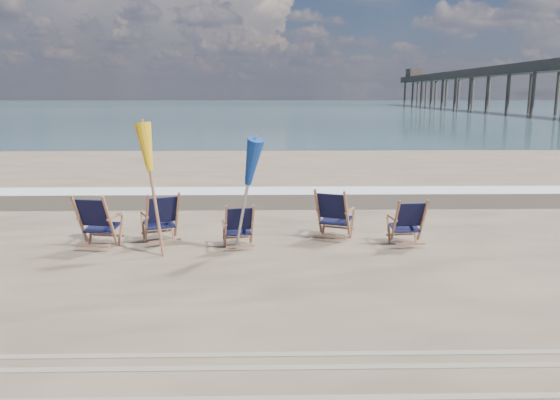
% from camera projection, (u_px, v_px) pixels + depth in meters
% --- Properties ---
extents(ocean, '(400.00, 400.00, 0.00)m').
position_uv_depth(ocean, '(269.00, 106.00, 133.84)').
color(ocean, '#3C5A63').
rests_on(ocean, ground).
extents(surf_foam, '(200.00, 1.40, 0.01)m').
position_uv_depth(surf_foam, '(276.00, 190.00, 16.37)').
color(surf_foam, silver).
rests_on(surf_foam, ground).
extents(wet_sand_strip, '(200.00, 2.60, 0.00)m').
position_uv_depth(wet_sand_strip, '(277.00, 200.00, 14.90)').
color(wet_sand_strip, '#42362A').
rests_on(wet_sand_strip, ground).
extents(tire_tracks, '(80.00, 1.30, 0.01)m').
position_uv_depth(tire_tracks, '(290.00, 382.00, 5.48)').
color(tire_tracks, gray).
rests_on(tire_tracks, ground).
extents(beach_chair_0, '(0.81, 0.88, 1.07)m').
position_uv_depth(beach_chair_0, '(110.00, 223.00, 10.00)').
color(beach_chair_0, black).
rests_on(beach_chair_0, ground).
extents(beach_chair_1, '(0.91, 0.95, 1.03)m').
position_uv_depth(beach_chair_1, '(177.00, 217.00, 10.53)').
color(beach_chair_1, black).
rests_on(beach_chair_1, ground).
extents(beach_chair_2, '(0.67, 0.73, 0.88)m').
position_uv_depth(beach_chair_2, '(252.00, 226.00, 10.14)').
color(beach_chair_2, black).
rests_on(beach_chair_2, ground).
extents(beach_chair_3, '(0.92, 0.96, 1.05)m').
position_uv_depth(beach_chair_3, '(347.00, 216.00, 10.60)').
color(beach_chair_3, black).
rests_on(beach_chair_3, ground).
extents(beach_chair_4, '(0.67, 0.74, 0.95)m').
position_uv_depth(beach_chair_4, '(423.00, 222.00, 10.26)').
color(beach_chair_4, black).
rests_on(beach_chair_4, ground).
extents(umbrella_yellow, '(0.30, 0.30, 2.37)m').
position_uv_depth(umbrella_yellow, '(152.00, 153.00, 9.53)').
color(umbrella_yellow, '#986144').
rests_on(umbrella_yellow, ground).
extents(umbrella_blue, '(0.30, 0.30, 2.19)m').
position_uv_depth(umbrella_blue, '(244.00, 162.00, 9.64)').
color(umbrella_blue, '#A5A5AD').
rests_on(umbrella_blue, ground).
extents(fishing_pier, '(4.40, 140.00, 9.30)m').
position_uv_depth(fishing_pier, '(526.00, 82.00, 80.73)').
color(fishing_pier, '#4B3F37').
rests_on(fishing_pier, ground).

